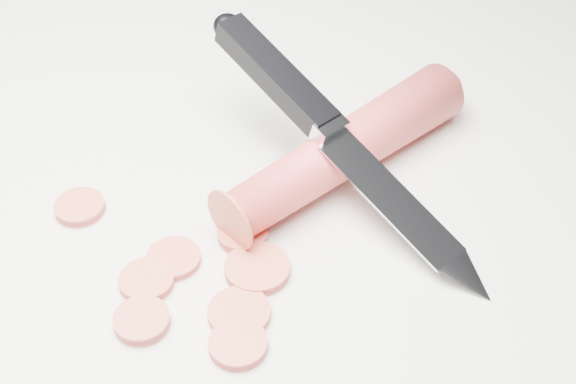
% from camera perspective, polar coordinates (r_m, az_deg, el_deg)
% --- Properties ---
extents(ground, '(2.40, 2.40, 0.00)m').
position_cam_1_polar(ground, '(0.50, -4.71, -3.62)').
color(ground, silver).
rests_on(ground, ground).
extents(carrot, '(0.12, 0.19, 0.04)m').
position_cam_1_polar(carrot, '(0.53, 4.08, 3.04)').
color(carrot, red).
rests_on(carrot, ground).
extents(carrot_slice_0, '(0.03, 0.03, 0.01)m').
position_cam_1_polar(carrot_slice_0, '(0.53, -14.59, -1.06)').
color(carrot_slice_0, '#D35338').
rests_on(carrot_slice_0, ground).
extents(carrot_slice_1, '(0.03, 0.03, 0.01)m').
position_cam_1_polar(carrot_slice_1, '(0.48, -10.03, -6.22)').
color(carrot_slice_1, '#D35338').
rests_on(carrot_slice_1, ground).
extents(carrot_slice_2, '(0.03, 0.03, 0.01)m').
position_cam_1_polar(carrot_slice_2, '(0.49, -8.13, -4.70)').
color(carrot_slice_2, '#D35338').
rests_on(carrot_slice_2, ground).
extents(carrot_slice_3, '(0.03, 0.03, 0.01)m').
position_cam_1_polar(carrot_slice_3, '(0.46, -10.36, -9.00)').
color(carrot_slice_3, '#D35338').
rests_on(carrot_slice_3, ground).
extents(carrot_slice_4, '(0.04, 0.04, 0.01)m').
position_cam_1_polar(carrot_slice_4, '(0.48, -2.19, -5.47)').
color(carrot_slice_4, '#D35338').
rests_on(carrot_slice_4, ground).
extents(carrot_slice_5, '(0.03, 0.03, 0.01)m').
position_cam_1_polar(carrot_slice_5, '(0.50, -3.24, -3.01)').
color(carrot_slice_5, '#D35338').
rests_on(carrot_slice_5, ground).
extents(carrot_slice_6, '(0.04, 0.04, 0.01)m').
position_cam_1_polar(carrot_slice_6, '(0.46, -3.49, -8.57)').
color(carrot_slice_6, '#D35338').
rests_on(carrot_slice_6, ground).
extents(carrot_slice_7, '(0.03, 0.03, 0.01)m').
position_cam_1_polar(carrot_slice_7, '(0.45, -3.57, -10.76)').
color(carrot_slice_7, '#D35338').
rests_on(carrot_slice_7, ground).
extents(kitchen_knife, '(0.24, 0.13, 0.08)m').
position_cam_1_polar(kitchen_knife, '(0.51, 4.09, 3.59)').
color(kitchen_knife, '#B7B9BE').
rests_on(kitchen_knife, ground).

